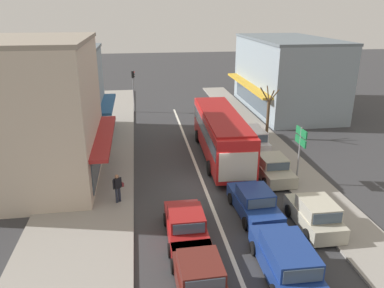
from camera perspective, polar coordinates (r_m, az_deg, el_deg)
name	(u,v)px	position (r m, az deg, el deg)	size (l,w,h in m)	color
ground_plane	(204,185)	(22.78, 1.81, -6.32)	(140.00, 140.00, 0.00)	#353538
lane_centre_line	(194,160)	(26.37, 0.29, -2.47)	(0.20, 28.00, 0.01)	silver
sidewalk_left	(98,154)	(28.12, -14.17, -1.49)	(5.20, 44.00, 0.14)	gray
kerb_right	(269,145)	(29.64, 11.64, -0.18)	(2.80, 44.00, 0.12)	gray
shopfront_corner_near	(26,114)	(23.94, -23.92, 4.20)	(8.79, 9.00, 8.57)	beige
shopfront_mid_block	(55,94)	(31.91, -20.09, 7.11)	(8.13, 7.30, 7.22)	#84939E
building_right_far	(286,74)	(40.18, 14.16, 10.24)	(8.25, 13.93, 7.28)	#84939E
city_bus	(221,132)	(26.39, 4.44, 1.83)	(3.01, 10.94, 3.23)	red
sedan_adjacent_lane_lead	(186,226)	(17.63, -0.90, -12.43)	(1.91, 4.21, 1.47)	maroon
sedan_queue_far_back	(200,278)	(14.80, 1.21, -19.74)	(1.97, 4.24, 1.47)	#561E19
sedan_adjacent_lane_trail	(254,203)	(19.77, 9.46, -8.84)	(2.05, 4.28, 1.47)	navy
wagon_behind_bus_near	(286,260)	(15.95, 14.15, -16.72)	(2.01, 4.53, 1.58)	navy
parked_hatchback_kerb_front	(315,215)	(19.33, 18.21, -10.22)	(1.85, 3.71, 1.54)	#B7B29E
parked_sedan_kerb_second	(272,168)	(24.03, 12.05, -3.58)	(1.95, 4.23, 1.47)	#B7B29E
parked_wagon_kerb_third	(251,138)	(28.81, 8.98, 0.85)	(1.96, 4.51, 1.58)	silver
traffic_light_downstreet	(133,84)	(38.38, -8.93, 8.97)	(0.33, 0.24, 4.20)	gray
directional_road_sign	(301,142)	(22.88, 16.21, 0.33)	(0.10, 1.40, 3.60)	gray
street_tree_right	(268,115)	(30.69, 11.51, 4.39)	(1.62, 1.67, 4.27)	brown
pedestrian_with_handbag_near	(118,186)	(20.67, -11.26, -6.35)	(0.58, 0.53, 1.63)	#232838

